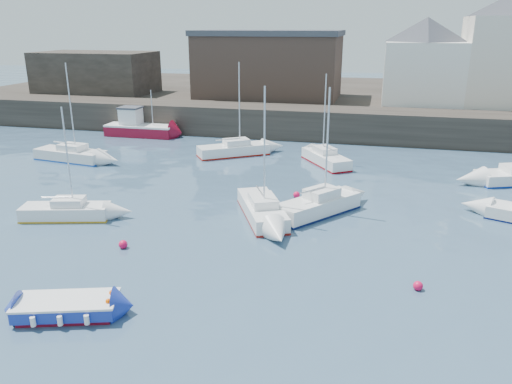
% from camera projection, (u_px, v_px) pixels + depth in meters
% --- Properties ---
extents(water, '(220.00, 220.00, 0.00)m').
position_uv_depth(water, '(182.00, 325.00, 19.17)').
color(water, '#2D4760').
rests_on(water, ground).
extents(quay_wall, '(90.00, 5.00, 3.00)m').
position_uv_depth(quay_wall, '(310.00, 122.00, 50.92)').
color(quay_wall, '#28231E').
rests_on(quay_wall, ground).
extents(land_strip, '(90.00, 32.00, 2.80)m').
position_uv_depth(land_strip, '(328.00, 99.00, 67.52)').
color(land_strip, '#28231E').
rests_on(land_strip, ground).
extents(bldg_east_d, '(11.14, 11.14, 8.95)m').
position_uv_depth(bldg_east_d, '(424.00, 61.00, 52.55)').
color(bldg_east_d, white).
rests_on(bldg_east_d, land_strip).
extents(warehouse, '(16.40, 10.40, 7.60)m').
position_uv_depth(warehouse, '(269.00, 64.00, 58.01)').
color(warehouse, '#3D2D26').
rests_on(warehouse, land_strip).
extents(bldg_west, '(14.00, 8.00, 5.00)m').
position_uv_depth(bldg_west, '(96.00, 72.00, 62.48)').
color(bldg_west, '#353028').
rests_on(bldg_west, land_strip).
extents(blue_dinghy, '(4.26, 2.79, 0.75)m').
position_uv_depth(blue_dinghy, '(67.00, 307.00, 19.65)').
color(blue_dinghy, maroon).
rests_on(blue_dinghy, ground).
extents(fishing_boat, '(7.20, 2.72, 4.76)m').
position_uv_depth(fishing_boat, '(139.00, 127.00, 51.79)').
color(fishing_boat, maroon).
rests_on(fishing_boat, ground).
extents(sailboat_a, '(5.37, 2.90, 6.66)m').
position_uv_depth(sailboat_a, '(66.00, 211.00, 29.61)').
color(sailboat_a, white).
rests_on(sailboat_a, ground).
extents(sailboat_b, '(4.38, 6.33, 7.84)m').
position_uv_depth(sailboat_b, '(262.00, 209.00, 29.80)').
color(sailboat_b, white).
rests_on(sailboat_b, ground).
extents(sailboat_c, '(4.96, 5.72, 7.61)m').
position_uv_depth(sailboat_c, '(318.00, 205.00, 30.24)').
color(sailboat_c, white).
rests_on(sailboat_c, ground).
extents(sailboat_e, '(6.52, 2.87, 8.11)m').
position_uv_depth(sailboat_e, '(71.00, 155.00, 42.27)').
color(sailboat_e, white).
rests_on(sailboat_e, ground).
extents(sailboat_f, '(4.64, 5.64, 7.29)m').
position_uv_depth(sailboat_f, '(326.00, 158.00, 41.17)').
color(sailboat_f, white).
rests_on(sailboat_f, ground).
extents(sailboat_h, '(6.26, 5.19, 8.02)m').
position_uv_depth(sailboat_h, '(234.00, 150.00, 43.99)').
color(sailboat_h, white).
rests_on(sailboat_h, ground).
extents(buoy_near, '(0.46, 0.46, 0.46)m').
position_uv_depth(buoy_near, '(123.00, 248.00, 25.80)').
color(buoy_near, '#DF0D43').
rests_on(buoy_near, ground).
extents(buoy_mid, '(0.43, 0.43, 0.43)m').
position_uv_depth(buoy_mid, '(418.00, 290.00, 21.74)').
color(buoy_mid, '#DF0D43').
rests_on(buoy_mid, ground).
extents(buoy_far, '(0.45, 0.45, 0.45)m').
position_uv_depth(buoy_far, '(296.00, 198.00, 33.32)').
color(buoy_far, '#DF0D43').
rests_on(buoy_far, ground).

